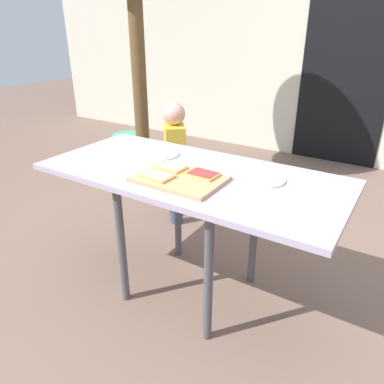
{
  "coord_description": "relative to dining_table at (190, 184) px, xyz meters",
  "views": [
    {
      "loc": [
        0.92,
        -1.44,
        1.41
      ],
      "look_at": [
        0.01,
        0.0,
        0.63
      ],
      "focal_mm": 34.09,
      "sensor_mm": 36.0,
      "label": 1
    }
  ],
  "objects": [
    {
      "name": "cutting_board",
      "position": [
        0.02,
        -0.13,
        0.08
      ],
      "size": [
        0.41,
        0.29,
        0.02
      ],
      "primitive_type": "cube",
      "color": "tan",
      "rests_on": "dining_table"
    },
    {
      "name": "garden_hose_coil",
      "position": [
        -2.44,
        2.23,
        -0.65
      ],
      "size": [
        0.42,
        0.42,
        0.03
      ],
      "primitive_type": "cylinder",
      "color": "#3FA77C",
      "rests_on": "ground"
    },
    {
      "name": "pizza_slice_far_right",
      "position": [
        0.1,
        -0.05,
        0.09
      ],
      "size": [
        0.15,
        0.11,
        0.02
      ],
      "color": "#E1AC5C",
      "rests_on": "cutting_board"
    },
    {
      "name": "plate_white_left",
      "position": [
        -0.29,
        0.13,
        0.07
      ],
      "size": [
        0.22,
        0.22,
        0.01
      ],
      "primitive_type": "cylinder",
      "color": "white",
      "rests_on": "dining_table"
    },
    {
      "name": "child_left",
      "position": [
        -0.56,
        0.66,
        -0.15
      ],
      "size": [
        0.26,
        0.27,
        0.92
      ],
      "color": "navy",
      "rests_on": "ground"
    },
    {
      "name": "pizza_slice_far_left",
      "position": [
        -0.08,
        -0.06,
        0.09
      ],
      "size": [
        0.15,
        0.11,
        0.02
      ],
      "color": "#E1AC5C",
      "rests_on": "cutting_board"
    },
    {
      "name": "dining_table",
      "position": [
        0.0,
        0.0,
        0.0
      ],
      "size": [
        1.54,
        0.7,
        0.74
      ],
      "color": "#AFA1BD",
      "rests_on": "ground"
    },
    {
      "name": "plate_white_right",
      "position": [
        0.35,
        0.09,
        0.07
      ],
      "size": [
        0.22,
        0.22,
        0.01
      ],
      "primitive_type": "cylinder",
      "color": "white",
      "rests_on": "dining_table"
    },
    {
      "name": "ground_plane",
      "position": [
        0.0,
        0.0,
        -0.67
      ],
      "size": [
        16.0,
        16.0,
        0.0
      ],
      "primitive_type": "plane",
      "color": "#745A4D"
    },
    {
      "name": "house_door",
      "position": [
        0.17,
        2.72,
        0.33
      ],
      "size": [
        0.9,
        0.02,
        2.0
      ],
      "primitive_type": "cube",
      "color": "black",
      "rests_on": "ground"
    },
    {
      "name": "pizza_slice_near_left",
      "position": [
        -0.06,
        -0.19,
        0.09
      ],
      "size": [
        0.15,
        0.11,
        0.02
      ],
      "color": "#E1AC5C",
      "rests_on": "cutting_board"
    },
    {
      "name": "house_wall_back",
      "position": [
        0.0,
        2.82,
        0.77
      ],
      "size": [
        8.0,
        0.2,
        2.88
      ],
      "primitive_type": "cube",
      "color": "beige",
      "rests_on": "ground"
    }
  ]
}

